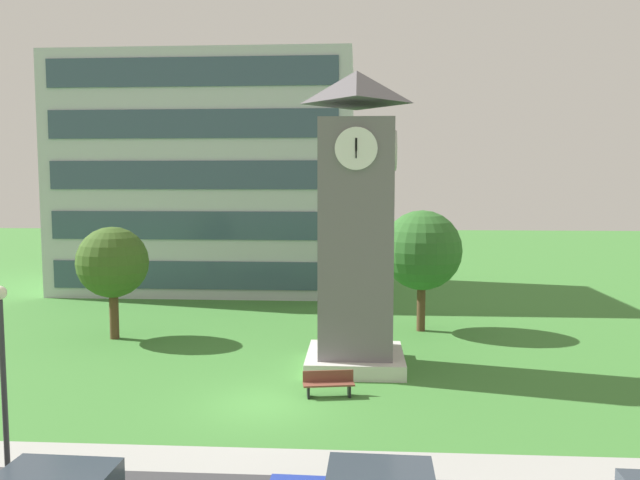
{
  "coord_description": "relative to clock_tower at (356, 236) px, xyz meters",
  "views": [
    {
      "loc": [
        3.11,
        -20.24,
        7.46
      ],
      "look_at": [
        1.5,
        5.5,
        5.11
      ],
      "focal_mm": 34.77,
      "sensor_mm": 36.0,
      "label": 1
    }
  ],
  "objects": [
    {
      "name": "tree_streetside",
      "position": [
        3.29,
        6.46,
        -1.26
      ],
      "size": [
        4.02,
        4.02,
        6.13
      ],
      "color": "#513823",
      "rests_on": "ground"
    },
    {
      "name": "office_building",
      "position": [
        -10.41,
        19.47,
        2.64
      ],
      "size": [
        20.11,
        11.01,
        16.0
      ],
      "color": "#B7BCC6",
      "rests_on": "ground"
    },
    {
      "name": "park_bench",
      "position": [
        -0.92,
        -3.56,
        -4.9
      ],
      "size": [
        1.85,
        0.76,
        0.88
      ],
      "color": "brown",
      "rests_on": "ground"
    },
    {
      "name": "street_lamp",
      "position": [
        -8.93,
        -9.87,
        -2.25
      ],
      "size": [
        0.36,
        0.36,
        4.9
      ],
      "color": "#333338",
      "rests_on": "ground"
    },
    {
      "name": "kerb_strip",
      "position": [
        -3.01,
        -8.78,
        -5.35
      ],
      "size": [
        120.0,
        1.6,
        0.01
      ],
      "primitive_type": "cube",
      "color": "#9E9E99",
      "rests_on": "ground"
    },
    {
      "name": "clock_tower",
      "position": [
        0.0,
        0.0,
        0.0
      ],
      "size": [
        3.91,
        3.91,
        11.87
      ],
      "color": "slate",
      "rests_on": "ground"
    },
    {
      "name": "ground_plane",
      "position": [
        -3.01,
        -4.5,
        -5.36
      ],
      "size": [
        160.0,
        160.0,
        0.0
      ],
      "primitive_type": "plane",
      "color": "#3D7A33"
    },
    {
      "name": "tree_near_tower",
      "position": [
        -11.63,
        3.93,
        -1.67
      ],
      "size": [
        3.39,
        3.39,
        5.41
      ],
      "color": "#513823",
      "rests_on": "ground"
    }
  ]
}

